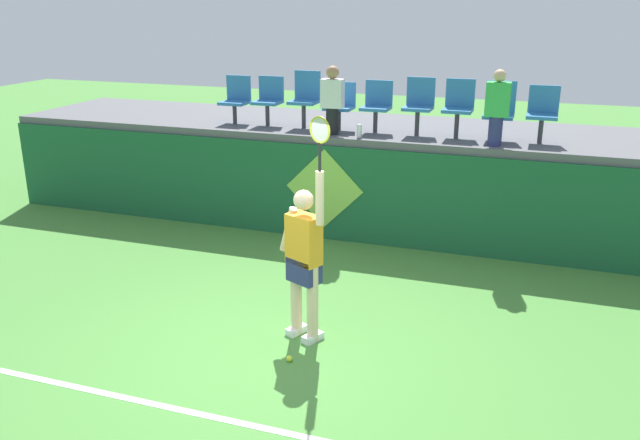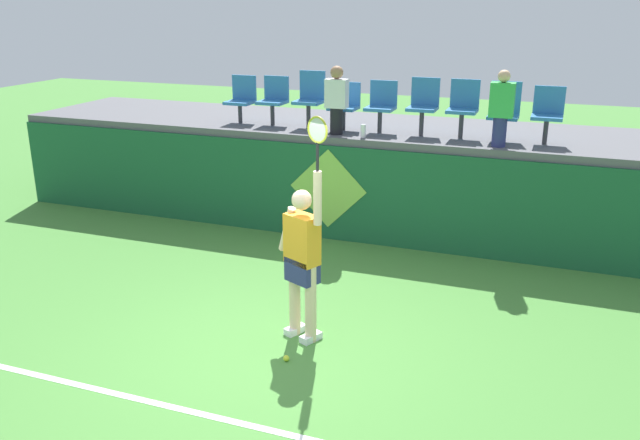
# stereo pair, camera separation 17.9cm
# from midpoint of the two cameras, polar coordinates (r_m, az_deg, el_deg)

# --- Properties ---
(ground_plane) EXTENTS (40.00, 40.00, 0.00)m
(ground_plane) POSITION_cam_midpoint_polar(r_m,az_deg,el_deg) (7.43, -4.81, -11.39)
(ground_plane) COLOR #478438
(court_back_wall) EXTENTS (13.02, 0.20, 1.52)m
(court_back_wall) POSITION_cam_midpoint_polar(r_m,az_deg,el_deg) (10.39, 3.38, 2.12)
(court_back_wall) COLOR #195633
(court_back_wall) RESTS_ON ground_plane
(spectator_platform) EXTENTS (13.02, 2.46, 0.12)m
(spectator_platform) POSITION_cam_midpoint_polar(r_m,az_deg,el_deg) (11.31, 5.11, 7.72)
(spectator_platform) COLOR #56565B
(spectator_platform) RESTS_ON court_back_wall
(court_baseline_stripe) EXTENTS (11.72, 0.08, 0.01)m
(court_baseline_stripe) POSITION_cam_midpoint_polar(r_m,az_deg,el_deg) (6.50, -9.37, -16.43)
(court_baseline_stripe) COLOR white
(court_baseline_stripe) RESTS_ON ground_plane
(tennis_player) EXTENTS (0.70, 0.39, 2.57)m
(tennis_player) POSITION_cam_midpoint_polar(r_m,az_deg,el_deg) (7.33, -2.05, -3.14)
(tennis_player) COLOR white
(tennis_player) RESTS_ON ground_plane
(tennis_ball) EXTENTS (0.07, 0.07, 0.07)m
(tennis_ball) POSITION_cam_midpoint_polar(r_m,az_deg,el_deg) (7.27, -3.37, -11.78)
(tennis_ball) COLOR #D1E533
(tennis_ball) RESTS_ON ground_plane
(water_bottle) EXTENTS (0.08, 0.08, 0.20)m
(water_bottle) POSITION_cam_midpoint_polar(r_m,az_deg,el_deg) (10.33, 2.89, 7.64)
(water_bottle) COLOR white
(water_bottle) RESTS_ON spectator_platform
(stadium_chair_0) EXTENTS (0.44, 0.42, 0.79)m
(stadium_chair_0) POSITION_cam_midpoint_polar(r_m,az_deg,el_deg) (11.60, -7.64, 10.35)
(stadium_chair_0) COLOR #38383D
(stadium_chair_0) RESTS_ON spectator_platform
(stadium_chair_1) EXTENTS (0.44, 0.42, 0.80)m
(stadium_chair_1) POSITION_cam_midpoint_polar(r_m,az_deg,el_deg) (11.34, -4.87, 10.37)
(stadium_chair_1) COLOR #38383D
(stadium_chair_1) RESTS_ON spectator_platform
(stadium_chair_2) EXTENTS (0.44, 0.42, 0.91)m
(stadium_chair_2) POSITION_cam_midpoint_polar(r_m,az_deg,el_deg) (11.09, -1.74, 10.55)
(stadium_chair_2) COLOR #38383D
(stadium_chair_2) RESTS_ON spectator_platform
(stadium_chair_3) EXTENTS (0.44, 0.42, 0.75)m
(stadium_chair_3) POSITION_cam_midpoint_polar(r_m,az_deg,el_deg) (10.90, 1.27, 9.94)
(stadium_chair_3) COLOR #38383D
(stadium_chair_3) RESTS_ON spectator_platform
(stadium_chair_4) EXTENTS (0.44, 0.42, 0.80)m
(stadium_chair_4) POSITION_cam_midpoint_polar(r_m,az_deg,el_deg) (10.73, 4.42, 9.91)
(stadium_chair_4) COLOR #38383D
(stadium_chair_4) RESTS_ON spectator_platform
(stadium_chair_5) EXTENTS (0.44, 0.42, 0.88)m
(stadium_chair_5) POSITION_cam_midpoint_polar(r_m,az_deg,el_deg) (10.58, 7.99, 9.91)
(stadium_chair_5) COLOR #38383D
(stadium_chair_5) RESTS_ON spectator_platform
(stadium_chair_6) EXTENTS (0.44, 0.42, 0.88)m
(stadium_chair_6) POSITION_cam_midpoint_polar(r_m,az_deg,el_deg) (10.48, 11.30, 9.64)
(stadium_chair_6) COLOR #38383D
(stadium_chair_6) RESTS_ON spectator_platform
(stadium_chair_7) EXTENTS (0.44, 0.42, 0.87)m
(stadium_chair_7) POSITION_cam_midpoint_polar(r_m,az_deg,el_deg) (10.42, 14.63, 9.20)
(stadium_chair_7) COLOR #38383D
(stadium_chair_7) RESTS_ON spectator_platform
(stadium_chair_8) EXTENTS (0.44, 0.42, 0.83)m
(stadium_chair_8) POSITION_cam_midpoint_polar(r_m,az_deg,el_deg) (10.39, 18.06, 8.86)
(stadium_chair_8) COLOR #38383D
(stadium_chair_8) RESTS_ON spectator_platform
(spectator_0) EXTENTS (0.34, 0.20, 1.06)m
(spectator_0) POSITION_cam_midpoint_polar(r_m,az_deg,el_deg) (10.49, 0.57, 10.34)
(spectator_0) COLOR black
(spectator_0) RESTS_ON spectator_platform
(spectator_1) EXTENTS (0.34, 0.20, 1.09)m
(spectator_1) POSITION_cam_midpoint_polar(r_m,az_deg,el_deg) (9.96, 14.44, 9.37)
(spectator_1) COLOR navy
(spectator_1) RESTS_ON spectator_platform
(wall_signage_mount) EXTENTS (1.27, 0.01, 1.47)m
(wall_signage_mount) POSITION_cam_midpoint_polar(r_m,az_deg,el_deg) (10.72, -0.11, -1.60)
(wall_signage_mount) COLOR #195633
(wall_signage_mount) RESTS_ON ground_plane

